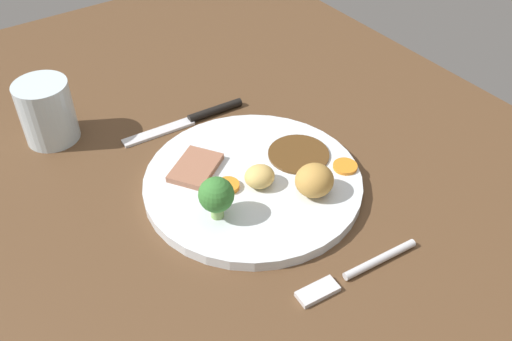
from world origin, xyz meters
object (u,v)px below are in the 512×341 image
(meat_slice_main, at_px, (196,168))
(broccoli_floret, at_px, (216,196))
(dinner_plate, at_px, (256,181))
(fork, at_px, (355,272))
(water_glass, at_px, (47,112))
(carrot_coin_back, at_px, (345,166))
(carrot_coin_front, at_px, (228,186))
(roast_potato_left, at_px, (314,180))
(roast_potato_right, at_px, (259,177))
(knife, at_px, (195,118))

(meat_slice_main, bearing_deg, broccoli_floret, 166.58)
(dinner_plate, height_order, fork, dinner_plate)
(water_glass, bearing_deg, carrot_coin_back, -136.51)
(water_glass, bearing_deg, carrot_coin_front, -150.51)
(carrot_coin_front, relative_size, fork, 0.19)
(dinner_plate, distance_m, broccoli_floret, 0.09)
(roast_potato_left, height_order, roast_potato_right, roast_potato_left)
(roast_potato_left, bearing_deg, knife, 8.47)
(carrot_coin_front, xyz_separation_m, broccoli_floret, (-0.03, 0.04, 0.03))
(knife, bearing_deg, broccoli_floret, 70.33)
(carrot_coin_front, height_order, water_glass, water_glass)
(fork, height_order, knife, knife)
(roast_potato_right, distance_m, carrot_coin_back, 0.11)
(roast_potato_left, height_order, broccoli_floret, broccoli_floret)
(carrot_coin_back, bearing_deg, roast_potato_right, 71.58)
(broccoli_floret, bearing_deg, roast_potato_right, -76.90)
(roast_potato_right, distance_m, broccoli_floret, 0.07)
(broccoli_floret, height_order, fork, broccoli_floret)
(dinner_plate, xyz_separation_m, meat_slice_main, (0.05, 0.06, 0.01))
(dinner_plate, bearing_deg, roast_potato_right, 160.06)
(roast_potato_left, distance_m, roast_potato_right, 0.07)
(meat_slice_main, distance_m, broccoli_floret, 0.09)
(carrot_coin_back, height_order, fork, carrot_coin_back)
(roast_potato_right, xyz_separation_m, water_glass, (0.26, 0.17, 0.02))
(roast_potato_right, height_order, carrot_coin_back, roast_potato_right)
(meat_slice_main, relative_size, fork, 0.44)
(meat_slice_main, bearing_deg, dinner_plate, -134.17)
(carrot_coin_front, distance_m, knife, 0.17)
(knife, distance_m, water_glass, 0.20)
(carrot_coin_front, distance_m, fork, 0.19)
(roast_potato_left, distance_m, broccoli_floret, 0.12)
(roast_potato_right, distance_m, water_glass, 0.31)
(roast_potato_left, relative_size, carrot_coin_front, 1.65)
(dinner_plate, height_order, water_glass, water_glass)
(roast_potato_right, relative_size, knife, 0.20)
(roast_potato_left, relative_size, carrot_coin_back, 1.52)
(carrot_coin_front, bearing_deg, dinner_plate, -94.17)
(roast_potato_right, height_order, carrot_coin_front, roast_potato_right)
(roast_potato_right, distance_m, knife, 0.18)
(dinner_plate, relative_size, water_glass, 3.15)
(roast_potato_left, bearing_deg, broccoli_floret, 74.45)
(broccoli_floret, relative_size, knife, 0.29)
(roast_potato_left, bearing_deg, fork, 163.06)
(knife, bearing_deg, roast_potato_right, 89.36)
(meat_slice_main, height_order, carrot_coin_back, meat_slice_main)
(meat_slice_main, xyz_separation_m, knife, (0.11, -0.06, -0.01))
(roast_potato_left, relative_size, water_glass, 0.55)
(carrot_coin_front, relative_size, carrot_coin_back, 0.92)
(carrot_coin_back, relative_size, water_glass, 0.36)
(roast_potato_right, bearing_deg, broccoli_floret, 103.10)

